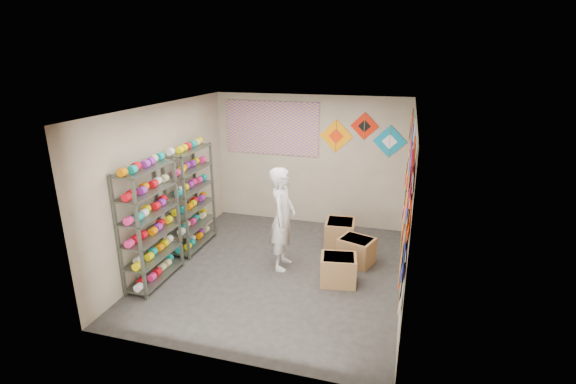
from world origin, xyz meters
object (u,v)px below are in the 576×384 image
(shelf_rack_back, at_px, (191,199))
(carton_b, at_px, (356,251))
(carton_c, at_px, (340,234))
(carton_a, at_px, (338,270))
(shopkeeper, at_px, (283,219))
(shelf_rack_front, at_px, (150,226))

(shelf_rack_back, distance_m, carton_b, 3.10)
(carton_c, bearing_deg, carton_a, -86.59)
(shelf_rack_back, bearing_deg, carton_c, 15.78)
(carton_a, height_order, carton_b, same)
(carton_a, relative_size, carton_c, 0.95)
(carton_a, height_order, carton_c, carton_c)
(shopkeeper, height_order, carton_a, shopkeeper)
(shopkeeper, bearing_deg, shelf_rack_back, 78.85)
(shelf_rack_front, bearing_deg, carton_c, 37.80)
(shelf_rack_back, height_order, carton_a, shelf_rack_back)
(carton_a, distance_m, carton_b, 0.77)
(shelf_rack_back, height_order, carton_c, shelf_rack_back)
(carton_a, bearing_deg, shelf_rack_back, 159.53)
(shopkeeper, relative_size, carton_b, 3.11)
(shelf_rack_front, relative_size, carton_a, 3.44)
(shelf_rack_front, bearing_deg, shopkeeper, 28.92)
(carton_a, xyz_separation_m, carton_c, (-0.19, 1.32, 0.02))
(shelf_rack_front, bearing_deg, carton_b, 25.96)
(carton_c, bearing_deg, shelf_rack_back, -168.88)
(shelf_rack_back, relative_size, carton_c, 3.25)
(carton_a, bearing_deg, shopkeeper, 155.14)
(shelf_rack_back, xyz_separation_m, carton_c, (2.64, 0.75, -0.70))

